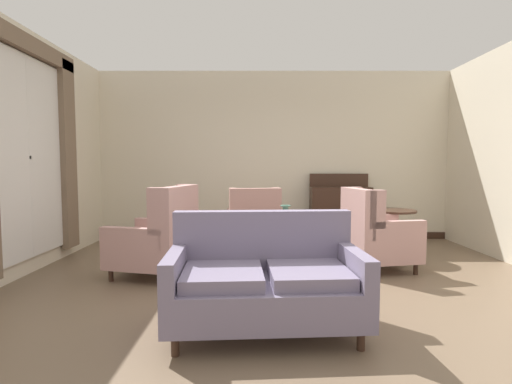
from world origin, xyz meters
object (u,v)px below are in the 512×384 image
(porcelain_vase, at_px, (284,224))
(side_table, at_px, (392,229))
(sideboard, at_px, (338,211))
(settee, at_px, (263,281))
(armchair_beside_settee, at_px, (252,225))
(armchair_near_window, at_px, (158,239))
(armchair_far_left, at_px, (373,235))
(coffee_table, at_px, (286,244))

(porcelain_vase, height_order, side_table, porcelain_vase)
(sideboard, bearing_deg, side_table, -67.82)
(settee, distance_m, armchair_beside_settee, 2.61)
(settee, height_order, sideboard, sideboard)
(armchair_beside_settee, distance_m, side_table, 2.02)
(porcelain_vase, bearing_deg, armchair_near_window, 173.28)
(armchair_far_left, xyz_separation_m, armchair_near_window, (-2.66, -0.25, 0.00))
(porcelain_vase, xyz_separation_m, armchair_far_left, (1.17, 0.42, -0.21))
(settee, bearing_deg, sideboard, 65.06)
(settee, height_order, armchair_beside_settee, armchair_beside_settee)
(settee, bearing_deg, armchair_beside_settee, 89.02)
(porcelain_vase, xyz_separation_m, settee, (-0.26, -1.32, -0.25))
(porcelain_vase, distance_m, armchair_near_window, 1.51)
(armchair_far_left, bearing_deg, armchair_beside_settee, 51.07)
(coffee_table, distance_m, armchair_beside_settee, 1.33)
(settee, height_order, armchair_near_window, armchair_near_window)
(coffee_table, relative_size, side_table, 1.42)
(coffee_table, xyz_separation_m, armchair_near_window, (-1.52, 0.16, 0.03))
(armchair_far_left, relative_size, side_table, 1.49)
(armchair_far_left, bearing_deg, porcelain_vase, 100.03)
(armchair_beside_settee, relative_size, armchair_far_left, 0.96)
(armchair_beside_settee, relative_size, side_table, 1.44)
(settee, height_order, side_table, settee)
(porcelain_vase, distance_m, armchair_beside_settee, 1.36)
(coffee_table, height_order, porcelain_vase, porcelain_vase)
(armchair_near_window, height_order, side_table, armchair_near_window)
(armchair_near_window, bearing_deg, armchair_far_left, 108.60)
(coffee_table, bearing_deg, sideboard, 63.42)
(porcelain_vase, relative_size, settee, 0.24)
(porcelain_vase, xyz_separation_m, side_table, (1.62, 1.00, -0.23))
(settee, distance_m, sideboard, 3.80)
(porcelain_vase, bearing_deg, side_table, 31.78)
(armchair_beside_settee, xyz_separation_m, side_table, (2.00, -0.28, -0.01))
(coffee_table, relative_size, armchair_far_left, 0.95)
(armchair_far_left, height_order, armchair_near_window, armchair_near_window)
(porcelain_vase, distance_m, settee, 1.37)
(side_table, bearing_deg, sideboard, 112.18)
(coffee_table, xyz_separation_m, settee, (-0.29, -1.34, -0.02))
(side_table, bearing_deg, coffee_table, -148.22)
(armchair_far_left, bearing_deg, armchair_near_window, 85.48)
(sideboard, bearing_deg, armchair_beside_settee, -148.32)
(side_table, bearing_deg, armchair_beside_settee, 172.01)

